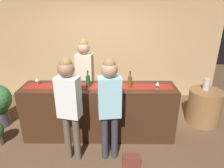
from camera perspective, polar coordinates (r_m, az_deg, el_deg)
name	(u,v)px	position (r m, az deg, el deg)	size (l,w,h in m)	color
ground_plane	(100,134)	(4.07, -3.50, -14.17)	(10.00, 10.00, 0.00)	brown
back_wall	(103,44)	(5.28, -2.47, 11.54)	(6.00, 0.12, 2.90)	tan
bar_counter	(99,112)	(3.79, -3.68, -7.89)	(2.78, 0.60, 1.02)	#3D2314
counter_runner_cloth	(99,86)	(3.57, -3.87, -0.69)	(2.64, 0.28, 0.01)	maroon
wine_bottle_green	(88,81)	(3.53, -6.89, 0.87)	(0.07, 0.07, 0.30)	#194723
wine_bottle_amber	(130,82)	(3.48, 5.14, 0.66)	(0.07, 0.07, 0.30)	brown
wine_glass_near_customer	(158,84)	(3.49, 12.96, 0.10)	(0.07, 0.07, 0.14)	silver
wine_glass_mid_counter	(37,79)	(3.85, -20.80, 1.24)	(0.07, 0.07, 0.14)	silver
wine_glass_far_end	(64,81)	(3.61, -13.73, 0.76)	(0.07, 0.07, 0.14)	silver
bartender	(85,72)	(4.12, -7.83, 3.40)	(0.37, 0.25, 1.77)	#26262B
customer_sipping	(110,101)	(2.98, -0.71, -4.82)	(0.36, 0.25, 1.70)	#33333D
customer_browsing	(69,101)	(3.02, -12.31, -4.70)	(0.38, 0.28, 1.72)	brown
round_side_table	(204,107)	(4.68, 24.92, -5.94)	(0.68, 0.68, 0.74)	olive
vase_on_side_table	(207,84)	(4.54, 25.52, -0.08)	(0.13, 0.13, 0.24)	#B7B2A8
handbag	(131,161)	(3.35, 5.60, -21.23)	(0.28, 0.14, 0.22)	brown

